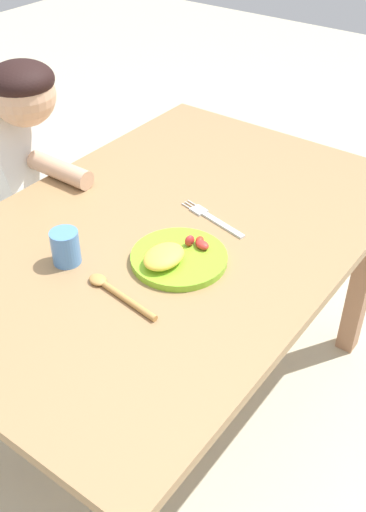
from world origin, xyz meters
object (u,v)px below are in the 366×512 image
Objects in this scene: fork at (213,219)px; person at (28,194)px; plate at (176,257)px; drinking_cup at (66,247)px; spoon at (116,292)px.

person is (-0.08, 0.63, -0.11)m from fork.
drinking_cup reaches higher than plate.
plate is at bearing -54.51° from drinking_cup.
fork is at bearing 97.36° from person.
person reaches higher than fork.
fork is at bearing 9.05° from plate.
fork is 0.36m from spoon.
spoon is 0.21× the size of person.
plate is 1.09× the size of spoon.
fork is at bearing -26.78° from drinking_cup.
spoon is at bearing 101.72° from fork.
plate is at bearing 111.74° from fork.
person is (0.12, 0.66, -0.12)m from plate.
drinking_cup is at bearing 125.49° from plate.
fork is (0.20, 0.03, -0.01)m from plate.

